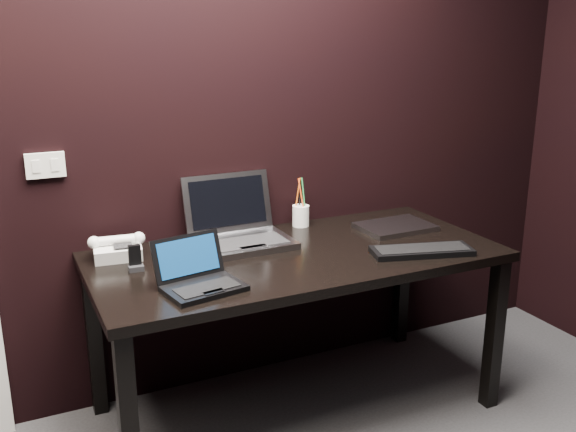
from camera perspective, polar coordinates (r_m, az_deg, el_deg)
name	(u,v)px	position (r m, az deg, el deg)	size (l,w,h in m)	color
wall_back	(193,111)	(2.82, -8.41, 9.21)	(4.00, 4.00, 0.00)	black
wall_switch	(45,165)	(2.72, -20.77, 4.24)	(0.15, 0.02, 0.10)	silver
desk	(296,270)	(2.71, 0.76, -4.79)	(1.70, 0.80, 0.74)	black
netbook	(199,279)	(2.34, -7.88, -5.54)	(0.31, 0.29, 0.17)	black
silver_laptop	(239,232)	(2.79, -4.35, -1.39)	(0.41, 0.37, 0.28)	gray
ext_keyboard	(422,251)	(2.72, 11.80, -3.04)	(0.44, 0.25, 0.03)	black
closed_laptop	(395,227)	(3.04, 9.51, -0.94)	(0.34, 0.25, 0.02)	gray
desk_phone	(117,248)	(2.70, -14.95, -2.79)	(0.23, 0.19, 0.11)	silver
mobile_phone	(135,261)	(2.55, -13.43, -3.89)	(0.06, 0.05, 0.10)	black
pen_cup	(301,215)	(3.03, 1.14, 0.11)	(0.09, 0.09, 0.23)	white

